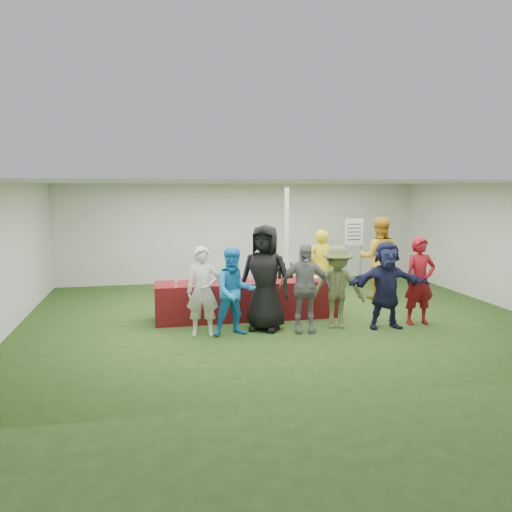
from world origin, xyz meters
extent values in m
plane|color=#284719|center=(0.00, 0.00, 0.00)|extent=(60.00, 60.00, 0.00)
plane|color=white|center=(0.00, 4.00, 1.35)|extent=(10.00, 0.00, 10.00)
plane|color=white|center=(0.00, -4.00, 1.35)|extent=(10.00, 0.00, 10.00)
plane|color=white|center=(-5.00, 0.00, 1.35)|extent=(0.00, 8.00, 8.00)
plane|color=white|center=(5.00, 0.00, 1.35)|extent=(0.00, 8.00, 8.00)
plane|color=white|center=(0.00, 0.00, 2.70)|extent=(10.00, 10.00, 0.00)
cylinder|color=silver|center=(0.50, 1.20, 1.35)|extent=(0.10, 0.10, 2.70)
cube|color=maroon|center=(-0.64, 0.04, 0.38)|extent=(3.60, 0.80, 0.75)
cylinder|color=black|center=(-0.38, 0.15, 0.86)|extent=(0.07, 0.07, 0.22)
cylinder|color=black|center=(-0.38, 0.15, 1.01)|extent=(0.03, 0.03, 0.08)
cylinder|color=maroon|center=(-0.38, 0.15, 1.06)|extent=(0.03, 0.03, 0.02)
cylinder|color=black|center=(-0.16, 0.18, 0.86)|extent=(0.07, 0.07, 0.22)
cylinder|color=black|center=(-0.16, 0.18, 1.01)|extent=(0.03, 0.03, 0.08)
cylinder|color=maroon|center=(-0.16, 0.18, 1.06)|extent=(0.03, 0.03, 0.02)
cylinder|color=black|center=(-0.13, 0.15, 0.86)|extent=(0.07, 0.07, 0.22)
cylinder|color=black|center=(-0.13, 0.15, 1.01)|extent=(0.03, 0.03, 0.08)
cylinder|color=maroon|center=(-0.13, 0.15, 1.06)|extent=(0.03, 0.03, 0.02)
cylinder|color=black|center=(0.09, 0.18, 0.86)|extent=(0.07, 0.07, 0.22)
cylinder|color=black|center=(0.09, 0.18, 1.01)|extent=(0.03, 0.03, 0.08)
cylinder|color=maroon|center=(0.09, 0.18, 1.06)|extent=(0.03, 0.03, 0.02)
cylinder|color=black|center=(0.19, 0.19, 0.86)|extent=(0.07, 0.07, 0.22)
cylinder|color=black|center=(0.19, 0.19, 1.01)|extent=(0.03, 0.03, 0.08)
cylinder|color=maroon|center=(0.19, 0.19, 1.06)|extent=(0.03, 0.03, 0.02)
cylinder|color=black|center=(0.34, 0.20, 0.86)|extent=(0.07, 0.07, 0.22)
cylinder|color=black|center=(0.34, 0.20, 1.01)|extent=(0.03, 0.03, 0.08)
cylinder|color=maroon|center=(0.34, 0.20, 1.06)|extent=(0.03, 0.03, 0.02)
cylinder|color=silver|center=(-2.03, -0.22, 0.75)|extent=(0.06, 0.06, 0.00)
cylinder|color=silver|center=(-2.03, -0.22, 0.79)|extent=(0.01, 0.01, 0.07)
cylinder|color=silver|center=(-2.03, -0.22, 0.87)|extent=(0.06, 0.06, 0.08)
cylinder|color=silver|center=(-1.72, -0.27, 0.75)|extent=(0.06, 0.06, 0.00)
cylinder|color=silver|center=(-1.72, -0.27, 0.79)|extent=(0.01, 0.01, 0.07)
cylinder|color=silver|center=(-1.72, -0.27, 0.87)|extent=(0.06, 0.06, 0.08)
cylinder|color=#40060A|center=(-1.72, -0.27, 0.84)|extent=(0.05, 0.05, 0.02)
cylinder|color=silver|center=(-1.40, -0.19, 0.75)|extent=(0.06, 0.06, 0.00)
cylinder|color=silver|center=(-1.40, -0.19, 0.79)|extent=(0.01, 0.01, 0.07)
cylinder|color=silver|center=(-1.40, -0.19, 0.87)|extent=(0.06, 0.06, 0.08)
cylinder|color=#40060A|center=(-1.40, -0.19, 0.84)|extent=(0.05, 0.05, 0.02)
cylinder|color=silver|center=(-0.92, -0.22, 0.75)|extent=(0.06, 0.06, 0.00)
cylinder|color=silver|center=(-0.92, -0.22, 0.79)|extent=(0.01, 0.01, 0.07)
cylinder|color=silver|center=(-0.92, -0.22, 0.87)|extent=(0.06, 0.06, 0.08)
cylinder|color=#40060A|center=(-0.92, -0.22, 0.84)|extent=(0.05, 0.05, 0.02)
cylinder|color=silver|center=(0.68, -0.17, 0.75)|extent=(0.06, 0.06, 0.00)
cylinder|color=silver|center=(0.68, -0.17, 0.79)|extent=(0.01, 0.01, 0.07)
cylinder|color=silver|center=(0.68, -0.17, 0.87)|extent=(0.06, 0.06, 0.08)
cylinder|color=silver|center=(-0.53, 0.12, 0.85)|extent=(0.07, 0.07, 0.20)
cylinder|color=silver|center=(-0.53, 0.12, 0.96)|extent=(0.03, 0.03, 0.03)
cube|color=white|center=(0.86, 0.09, 0.77)|extent=(0.25, 0.18, 0.03)
cylinder|color=slate|center=(1.01, -0.18, 0.84)|extent=(0.25, 0.25, 0.18)
cylinder|color=slate|center=(2.49, 2.58, 0.55)|extent=(0.02, 0.02, 1.10)
cylinder|color=slate|center=(2.89, 2.58, 0.55)|extent=(0.02, 0.02, 1.10)
cube|color=white|center=(2.69, 2.58, 1.45)|extent=(0.50, 0.02, 0.70)
cube|color=black|center=(2.69, 2.56, 1.65)|extent=(0.36, 0.01, 0.02)
cube|color=black|center=(2.69, 2.56, 1.55)|extent=(0.36, 0.01, 0.02)
cube|color=black|center=(2.69, 2.56, 1.45)|extent=(0.36, 0.01, 0.02)
cube|color=black|center=(2.69, 2.56, 1.35)|extent=(0.36, 0.01, 0.02)
cube|color=black|center=(2.69, 2.56, 1.25)|extent=(0.36, 0.01, 0.02)
imported|color=yellow|center=(1.20, 0.90, 0.84)|extent=(0.64, 0.44, 1.67)
imported|color=gold|center=(2.73, 1.16, 0.96)|extent=(1.13, 1.01, 1.92)
imported|color=silver|center=(-1.60, -0.95, 0.79)|extent=(0.63, 0.46, 1.59)
imported|color=#1B87DB|center=(-1.05, -1.07, 0.79)|extent=(0.83, 0.68, 1.57)
imported|color=black|center=(-0.45, -0.84, 0.97)|extent=(1.13, 1.00, 1.94)
imported|color=slate|center=(0.21, -1.11, 0.81)|extent=(1.00, 0.55, 1.62)
imported|color=#515B31|center=(0.89, -0.98, 0.77)|extent=(1.11, 0.79, 1.55)
imported|color=#181B3A|center=(1.77, -1.18, 0.81)|extent=(1.55, 0.63, 1.63)
imported|color=maroon|center=(2.52, -1.06, 0.84)|extent=(0.61, 0.40, 1.68)
camera|label=1|loc=(-2.42, -9.56, 2.62)|focal=35.00mm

